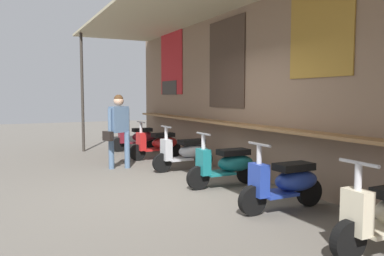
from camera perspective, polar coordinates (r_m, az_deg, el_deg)
name	(u,v)px	position (r m, az deg, el deg)	size (l,w,h in m)	color
ground_plane	(170,192)	(6.41, -3.29, -9.56)	(35.96, 35.96, 0.00)	#605B54
market_stall_facade	(262,74)	(7.16, 10.41, 7.93)	(12.84, 2.63, 3.57)	#7F6651
scooter_maroon	(138,137)	(11.19, -8.01, -1.38)	(0.47, 1.40, 0.97)	maroon
scooter_red	(159,144)	(9.68, -4.98, -2.32)	(0.49, 1.40, 0.97)	red
scooter_silver	(187,152)	(8.20, -0.78, -3.60)	(0.46, 1.40, 0.97)	#B2B5BA
scooter_teal	(228,164)	(6.78, 5.32, -5.42)	(0.46, 1.40, 0.97)	#197075
scooter_blue	(287,182)	(5.54, 13.97, -7.87)	(0.46, 1.40, 0.97)	#233D9E
shopper_with_handbag	(118,124)	(8.44, -10.92, 0.57)	(0.44, 0.64, 1.62)	slate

